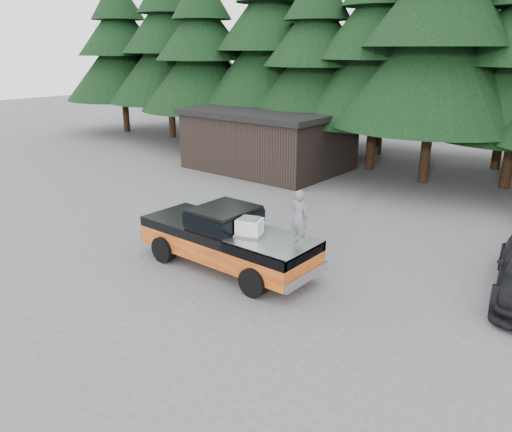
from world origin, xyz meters
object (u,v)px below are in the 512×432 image
Objects in this scene: air_compressor at (250,228)px; utility_building at (269,139)px; man_on_bed at (300,217)px; pickup_truck at (227,247)px.

utility_building is (-8.34, 11.57, 0.10)m from air_compressor.
air_compressor is at bearing -54.19° from utility_building.
man_on_bed is 14.84m from utility_building.
utility_building is (-7.34, 11.44, 1.00)m from pickup_truck.
man_on_bed is at bearing -3.59° from air_compressor.
pickup_truck is 8.60× the size of air_compressor.
pickup_truck is 0.71× the size of utility_building.
pickup_truck is at bearing 153.22° from air_compressor.
air_compressor reaches higher than pickup_truck.
utility_building reaches higher than pickup_truck.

